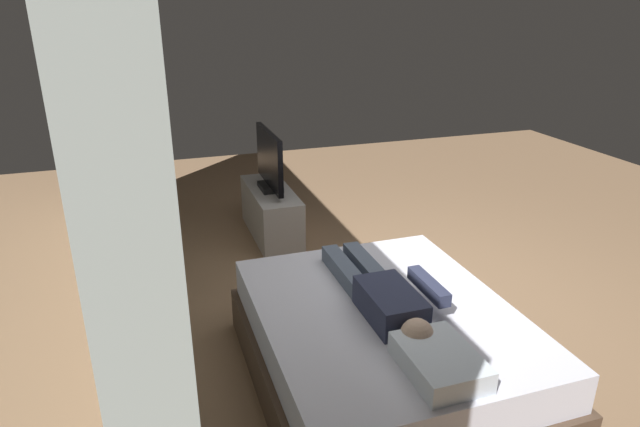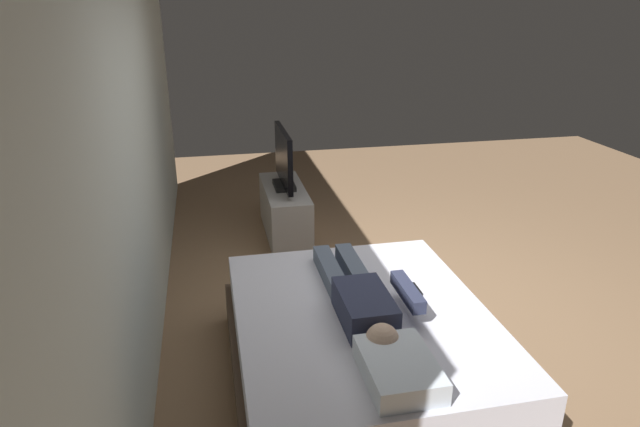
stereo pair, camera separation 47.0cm
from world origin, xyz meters
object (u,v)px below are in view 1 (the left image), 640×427
at_px(person, 383,294).
at_px(remote, 430,283).
at_px(tv_stand, 271,212).
at_px(bed, 383,347).
at_px(tv, 269,162).
at_px(pillow, 439,362).

relative_size(person, remote, 8.40).
height_order(remote, tv_stand, remote).
xyz_separation_m(bed, remote, (0.18, -0.40, 0.29)).
distance_m(bed, person, 0.36).
relative_size(bed, tv, 2.17).
bearing_deg(person, tv_stand, 2.40).
xyz_separation_m(person, tv_stand, (2.47, 0.10, -0.37)).
xyz_separation_m(pillow, remote, (0.81, -0.40, -0.05)).
relative_size(bed, remote, 12.72).
bearing_deg(remote, tv, 12.38).
xyz_separation_m(tv_stand, tv, (0.00, 0.00, 0.53)).
height_order(bed, tv, tv).
xyz_separation_m(pillow, tv, (3.13, 0.11, 0.18)).
bearing_deg(remote, pillow, 153.85).
height_order(bed, pillow, pillow).
height_order(bed, remote, remote).
bearing_deg(pillow, bed, -0.00).
bearing_deg(person, tv, 2.40).
bearing_deg(bed, pillow, 180.00).
bearing_deg(remote, person, 110.47).
relative_size(bed, person, 1.51).
bearing_deg(tv, remote, -167.62).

